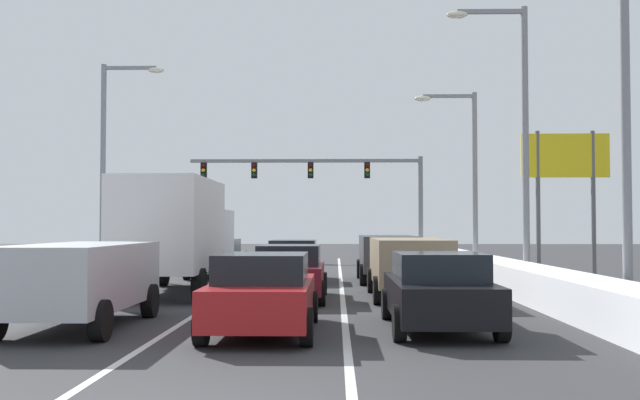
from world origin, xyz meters
The scene contains 20 objects.
ground_plane centered at (0.00, 14.43, 0.00)m, with size 120.00×120.00×0.00m, color #333335.
lane_stripe_between_right_lane_and_center_lane centered at (1.70, 18.03, 0.00)m, with size 0.14×39.68×0.01m, color silver.
lane_stripe_between_center_lane_and_left_lane centered at (-1.70, 18.03, 0.00)m, with size 0.14×39.68×0.01m, color silver.
snow_bank_right_shoulder centered at (7.00, 18.03, 0.44)m, with size 1.38×39.68×0.89m, color white.
snow_bank_left_shoulder centered at (-7.00, 18.03, 0.38)m, with size 1.50×39.68×0.75m, color white.
sedan_black_right_lane_nearest centered at (3.51, 6.79, 0.76)m, with size 2.00×4.50×1.51m.
suv_tan_right_lane_second centered at (3.56, 12.96, 1.02)m, with size 2.16×4.90×1.67m.
suv_charcoal_right_lane_third centered at (3.41, 19.01, 1.02)m, with size 2.16×4.90×1.67m.
sedan_red_center_lane_nearest centered at (0.13, 6.26, 0.76)m, with size 2.00×4.50×1.51m.
sedan_maroon_center_lane_second centered at (0.25, 12.42, 0.76)m, with size 2.00×4.50×1.51m.
sedan_gray_center_lane_third centered at (-0.05, 19.33, 0.76)m, with size 2.00×4.50×1.51m.
suv_silver_left_lane_nearest centered at (-3.58, 6.88, 1.02)m, with size 2.16×4.90×1.67m.
box_truck_left_lane_second centered at (-3.22, 14.05, 1.90)m, with size 2.53×7.20×3.36m.
sedan_green_left_lane_third centered at (-3.21, 21.29, 0.76)m, with size 2.00×4.50×1.51m.
traffic_light_gantry centered at (1.31, 36.05, 4.89)m, with size 14.00×0.47×6.20m.
street_lamp_right_near centered at (7.77, 9.02, 5.56)m, with size 2.66×0.36×9.44m.
street_lamp_right_mid centered at (7.38, 16.23, 5.44)m, with size 2.66×0.36×9.23m.
street_lamp_right_far centered at (7.06, 23.44, 4.66)m, with size 2.66×0.36×7.73m.
street_lamp_left_mid centered at (-7.85, 22.46, 5.22)m, with size 2.66×0.36×8.79m.
roadside_sign_right centered at (9.89, 19.07, 4.02)m, with size 3.20×0.16×5.50m.
Camera 1 is at (1.51, -7.54, 2.03)m, focal length 40.82 mm.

